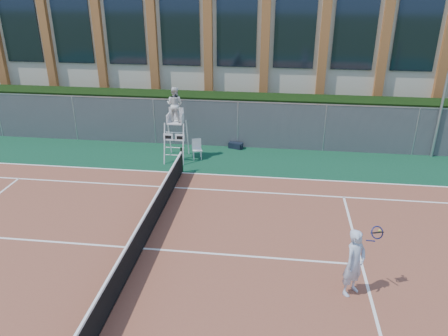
# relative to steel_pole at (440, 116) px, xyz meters

# --- Properties ---
(ground) EXTENTS (120.00, 120.00, 0.00)m
(ground) POSITION_rel_steel_pole_xyz_m (-10.83, -8.70, -1.89)
(ground) COLOR #233814
(apron) EXTENTS (36.00, 20.00, 0.01)m
(apron) POSITION_rel_steel_pole_xyz_m (-10.83, -7.70, -1.89)
(apron) COLOR #0D3C24
(apron) RESTS_ON ground
(tennis_court) EXTENTS (23.77, 10.97, 0.02)m
(tennis_court) POSITION_rel_steel_pole_xyz_m (-10.83, -8.70, -1.87)
(tennis_court) COLOR brown
(tennis_court) RESTS_ON apron
(tennis_net) EXTENTS (0.10, 11.30, 1.10)m
(tennis_net) POSITION_rel_steel_pole_xyz_m (-10.83, -8.70, -1.35)
(tennis_net) COLOR black
(tennis_net) RESTS_ON ground
(fence) EXTENTS (40.00, 0.06, 2.20)m
(fence) POSITION_rel_steel_pole_xyz_m (-10.83, 0.10, -0.79)
(fence) COLOR #595E60
(fence) RESTS_ON ground
(hedge) EXTENTS (40.00, 1.40, 2.20)m
(hedge) POSITION_rel_steel_pole_xyz_m (-10.83, 1.30, -0.79)
(hedge) COLOR black
(hedge) RESTS_ON ground
(building) EXTENTS (45.00, 10.60, 8.22)m
(building) POSITION_rel_steel_pole_xyz_m (-10.83, 9.25, 2.25)
(building) COLOR beige
(building) RESTS_ON ground
(steel_pole) EXTENTS (0.12, 0.12, 3.78)m
(steel_pole) POSITION_rel_steel_pole_xyz_m (0.00, 0.00, 0.00)
(steel_pole) COLOR #9EA0A5
(steel_pole) RESTS_ON ground
(umpire_chair) EXTENTS (0.92, 1.41, 3.28)m
(umpire_chair) POSITION_rel_steel_pole_xyz_m (-11.37, -1.66, 0.51)
(umpire_chair) COLOR white
(umpire_chair) RESTS_ON ground
(plastic_chair) EXTENTS (0.51, 0.51, 0.88)m
(plastic_chair) POSITION_rel_steel_pole_xyz_m (-10.49, -1.50, -1.36)
(plastic_chair) COLOR silver
(plastic_chair) RESTS_ON apron
(sports_bag_near) EXTENTS (0.69, 0.37, 0.28)m
(sports_bag_near) POSITION_rel_steel_pole_xyz_m (-8.89, -0.10, -1.74)
(sports_bag_near) COLOR black
(sports_bag_near) RESTS_ON apron
(sports_bag_far) EXTENTS (0.69, 0.49, 0.25)m
(sports_bag_far) POSITION_rel_steel_pole_xyz_m (-8.91, -0.10, -1.75)
(sports_bag_far) COLOR black
(sports_bag_far) RESTS_ON apron
(tennis_player) EXTENTS (1.07, 0.85, 1.85)m
(tennis_player) POSITION_rel_steel_pole_xyz_m (-4.92, -9.93, -0.93)
(tennis_player) COLOR #B1BED4
(tennis_player) RESTS_ON tennis_court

